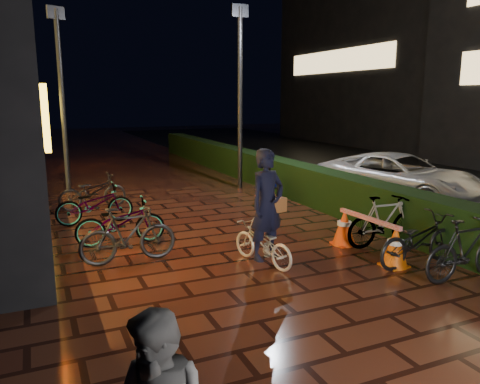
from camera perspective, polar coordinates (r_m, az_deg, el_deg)
name	(u,v)px	position (r m, az deg, el deg)	size (l,w,h in m)	color
ground	(291,279)	(7.71, 6.21, -10.48)	(80.00, 80.00, 0.00)	#381911
asphalt_road	(450,185)	(17.10, 24.23, 0.80)	(11.00, 60.00, 0.01)	black
hedge	(257,168)	(15.95, 2.12, 2.92)	(0.70, 20.00, 1.00)	black
van	(399,177)	(13.96, 18.80, 1.75)	(2.18, 4.72, 1.31)	silver
lamp_post_hedge	(240,90)	(14.90, -0.01, 12.33)	(0.53, 0.15, 5.62)	black
lamp_post_sf	(62,93)	(15.05, -20.92, 11.17)	(0.51, 0.27, 5.42)	black
cyclist	(265,223)	(8.05, 3.06, -3.78)	(0.87, 1.51, 2.04)	silver
traffic_barrier	(368,236)	(8.98, 15.33, -5.17)	(0.52, 1.82, 0.73)	#FF620D
cart_assembly	(267,183)	(12.85, 3.26, 1.14)	(0.73, 0.79, 1.11)	black
parked_bikes_storefront	(106,210)	(10.58, -16.02, -2.12)	(2.03, 5.14, 1.01)	black
parked_bikes_hedge	(420,236)	(8.81, 21.12, -5.02)	(1.96, 2.44, 1.01)	black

